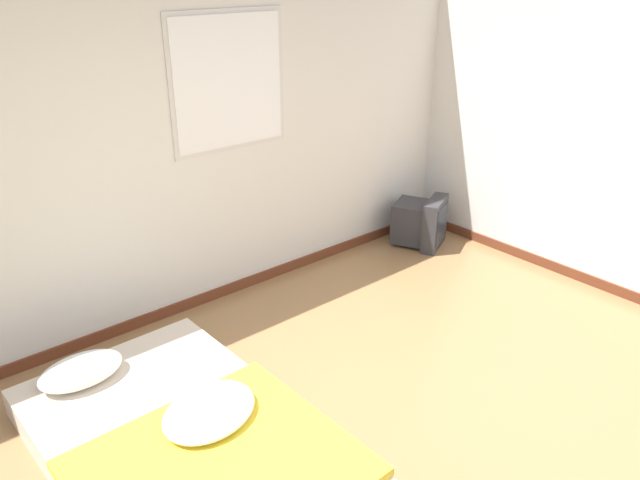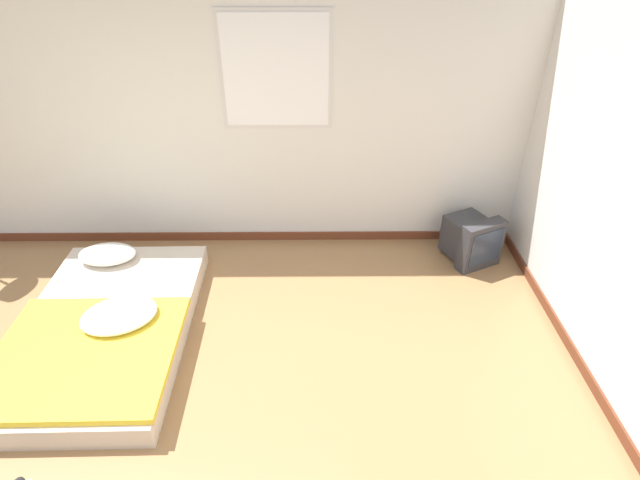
% 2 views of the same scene
% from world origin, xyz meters
% --- Properties ---
extents(ground_plane, '(20.00, 20.00, 0.00)m').
position_xyz_m(ground_plane, '(0.00, 0.00, 0.00)').
color(ground_plane, '#997047').
extents(wall_back, '(8.39, 0.08, 2.60)m').
position_xyz_m(wall_back, '(0.01, 2.52, 1.29)').
color(wall_back, silver).
rests_on(wall_back, ground_plane).
extents(mattress_bed, '(1.33, 2.09, 0.33)m').
position_xyz_m(mattress_bed, '(-0.72, 1.02, 0.12)').
color(mattress_bed, beige).
rests_on(mattress_bed, ground_plane).
extents(crt_tv, '(0.56, 0.59, 0.49)m').
position_xyz_m(crt_tv, '(2.50, 2.11, 0.23)').
color(crt_tv, '#333338').
rests_on(crt_tv, ground_plane).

